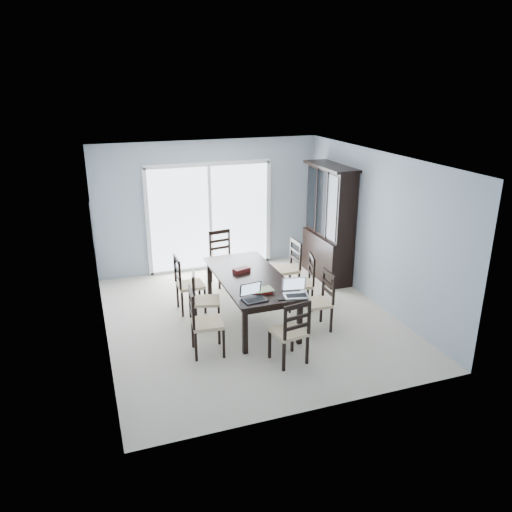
% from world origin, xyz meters
% --- Properties ---
extents(floor, '(5.00, 5.00, 0.00)m').
position_xyz_m(floor, '(0.00, 0.00, 0.00)').
color(floor, beige).
rests_on(floor, ground).
extents(ceiling, '(5.00, 5.00, 0.00)m').
position_xyz_m(ceiling, '(0.00, 0.00, 2.60)').
color(ceiling, white).
rests_on(ceiling, back_wall).
extents(back_wall, '(4.50, 0.02, 2.60)m').
position_xyz_m(back_wall, '(0.00, 2.50, 1.30)').
color(back_wall, '#909FAD').
rests_on(back_wall, floor).
extents(wall_left, '(0.02, 5.00, 2.60)m').
position_xyz_m(wall_left, '(-2.25, 0.00, 1.30)').
color(wall_left, '#909FAD').
rests_on(wall_left, floor).
extents(wall_right, '(0.02, 5.00, 2.60)m').
position_xyz_m(wall_right, '(2.25, 0.00, 1.30)').
color(wall_right, '#909FAD').
rests_on(wall_right, floor).
extents(balcony, '(4.50, 2.00, 0.10)m').
position_xyz_m(balcony, '(0.00, 3.50, -0.05)').
color(balcony, gray).
rests_on(balcony, ground).
extents(railing, '(4.50, 0.06, 1.10)m').
position_xyz_m(railing, '(0.00, 4.50, 0.55)').
color(railing, '#99999E').
rests_on(railing, balcony).
extents(dining_table, '(1.00, 2.20, 0.75)m').
position_xyz_m(dining_table, '(0.00, 0.00, 0.67)').
color(dining_table, black).
rests_on(dining_table, floor).
extents(china_hutch, '(0.50, 1.38, 2.20)m').
position_xyz_m(china_hutch, '(2.02, 1.25, 1.07)').
color(china_hutch, black).
rests_on(china_hutch, floor).
extents(sliding_door, '(2.52, 0.05, 2.18)m').
position_xyz_m(sliding_door, '(0.00, 2.48, 1.09)').
color(sliding_door, silver).
rests_on(sliding_door, floor).
extents(chair_left_near, '(0.48, 0.47, 1.14)m').
position_xyz_m(chair_left_near, '(-1.01, -0.79, 0.60)').
color(chair_left_near, black).
rests_on(chair_left_near, floor).
extents(chair_left_mid, '(0.50, 0.49, 1.06)m').
position_xyz_m(chair_left_mid, '(-0.81, 0.01, 0.56)').
color(chair_left_mid, black).
rests_on(chair_left_mid, floor).
extents(chair_left_far, '(0.44, 0.43, 1.12)m').
position_xyz_m(chair_left_far, '(-0.93, 0.64, 0.59)').
color(chair_left_far, black).
rests_on(chair_left_far, floor).
extents(chair_right_near, '(0.43, 0.42, 1.08)m').
position_xyz_m(chair_right_near, '(0.94, -0.67, 0.57)').
color(chair_right_near, black).
rests_on(chair_right_near, floor).
extents(chair_right_mid, '(0.51, 0.50, 1.09)m').
position_xyz_m(chair_right_mid, '(1.01, 0.09, 0.58)').
color(chair_right_mid, black).
rests_on(chair_right_mid, floor).
extents(chair_right_far, '(0.45, 0.44, 1.15)m').
position_xyz_m(chair_right_far, '(1.01, 0.75, 0.61)').
color(chair_right_far, black).
rests_on(chair_right_far, floor).
extents(chair_end_near, '(0.48, 0.49, 1.10)m').
position_xyz_m(chair_end_near, '(0.09, -1.49, 0.58)').
color(chair_end_near, black).
rests_on(chair_end_near, floor).
extents(chair_end_far, '(0.49, 0.50, 1.16)m').
position_xyz_m(chair_end_far, '(0.01, 1.67, 0.61)').
color(chair_end_far, black).
rests_on(chair_end_far, floor).
extents(laptop_dark, '(0.36, 0.27, 0.23)m').
position_xyz_m(laptop_dark, '(-0.23, -0.89, 0.81)').
color(laptop_dark, black).
rests_on(laptop_dark, dining_table).
extents(laptop_silver, '(0.39, 0.31, 0.24)m').
position_xyz_m(laptop_silver, '(0.37, -0.95, 0.81)').
color(laptop_silver, silver).
rests_on(laptop_silver, dining_table).
extents(book_stack, '(0.29, 0.22, 0.05)m').
position_xyz_m(book_stack, '(-0.03, -0.66, 0.77)').
color(book_stack, maroon).
rests_on(book_stack, dining_table).
extents(cell_phone, '(0.12, 0.06, 0.01)m').
position_xyz_m(cell_phone, '(0.13, -1.00, 0.76)').
color(cell_phone, black).
rests_on(cell_phone, dining_table).
extents(game_box, '(0.30, 0.21, 0.07)m').
position_xyz_m(game_box, '(-0.08, 0.21, 0.78)').
color(game_box, '#4B0F17').
rests_on(game_box, dining_table).
extents(hot_tub, '(1.82, 1.63, 0.91)m').
position_xyz_m(hot_tub, '(-0.27, 3.59, 0.46)').
color(hot_tub, maroon).
rests_on(hot_tub, balcony).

